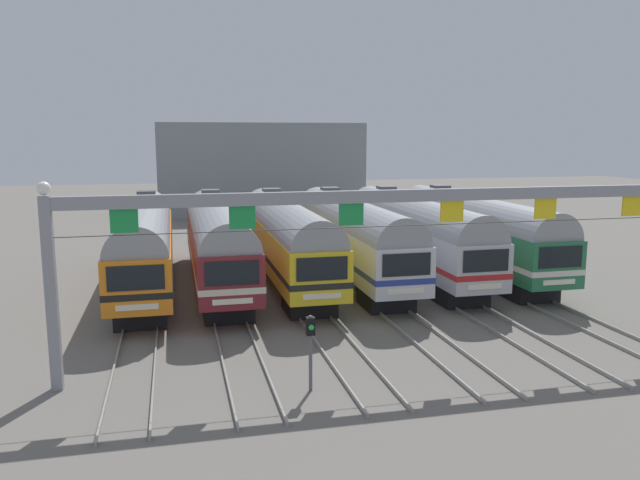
# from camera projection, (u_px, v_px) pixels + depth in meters

# --- Properties ---
(ground_plane) EXTENTS (160.00, 160.00, 0.00)m
(ground_plane) POSITION_uv_depth(u_px,v_px,m) (319.00, 281.00, 36.77)
(ground_plane) COLOR slate
(track_bed) EXTENTS (20.96, 70.00, 0.15)m
(track_bed) POSITION_uv_depth(u_px,v_px,m) (273.00, 235.00, 53.09)
(track_bed) COLOR gray
(track_bed) RESTS_ON ground
(commuter_train_orange) EXTENTS (2.88, 18.06, 5.05)m
(commuter_train_orange) POSITION_uv_depth(u_px,v_px,m) (145.00, 242.00, 34.14)
(commuter_train_orange) COLOR orange
(commuter_train_orange) RESTS_ON ground
(commuter_train_maroon) EXTENTS (2.88, 18.06, 5.05)m
(commuter_train_maroon) POSITION_uv_depth(u_px,v_px,m) (217.00, 239.00, 35.02)
(commuter_train_maroon) COLOR maroon
(commuter_train_maroon) RESTS_ON ground
(commuter_train_yellow) EXTENTS (2.88, 18.06, 5.05)m
(commuter_train_yellow) POSITION_uv_depth(u_px,v_px,m) (286.00, 237.00, 35.89)
(commuter_train_yellow) COLOR gold
(commuter_train_yellow) RESTS_ON ground
(commuter_train_silver) EXTENTS (2.88, 18.06, 5.05)m
(commuter_train_silver) POSITION_uv_depth(u_px,v_px,m) (351.00, 234.00, 36.77)
(commuter_train_silver) COLOR silver
(commuter_train_silver) RESTS_ON ground
(commuter_train_stainless) EXTENTS (2.88, 18.06, 5.05)m
(commuter_train_stainless) POSITION_uv_depth(u_px,v_px,m) (413.00, 232.00, 37.64)
(commuter_train_stainless) COLOR #B2B5BA
(commuter_train_stainless) RESTS_ON ground
(commuter_train_green) EXTENTS (2.88, 18.06, 5.05)m
(commuter_train_green) POSITION_uv_depth(u_px,v_px,m) (473.00, 230.00, 38.52)
(commuter_train_green) COLOR #236B42
(commuter_train_green) RESTS_ON ground
(catenary_gantry) EXTENTS (24.69, 0.44, 6.97)m
(catenary_gantry) POSITION_uv_depth(u_px,v_px,m) (402.00, 221.00, 22.93)
(catenary_gantry) COLOR gray
(catenary_gantry) RESTS_ON ground
(yard_signal_mast) EXTENTS (0.28, 0.35, 2.58)m
(yard_signal_mast) POSITION_uv_depth(u_px,v_px,m) (311.00, 338.00, 20.66)
(yard_signal_mast) COLOR #59595E
(yard_signal_mast) RESTS_ON ground
(maintenance_building) EXTENTS (21.75, 10.00, 9.70)m
(maintenance_building) POSITION_uv_depth(u_px,v_px,m) (259.00, 168.00, 69.57)
(maintenance_building) COLOR gray
(maintenance_building) RESTS_ON ground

